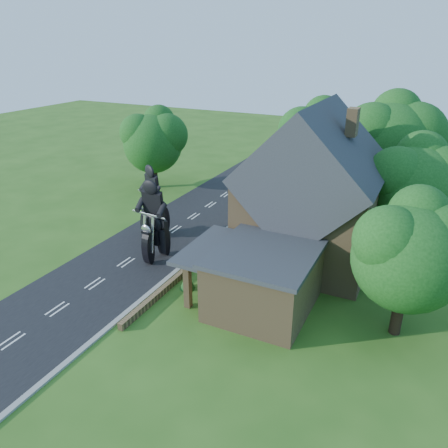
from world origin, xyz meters
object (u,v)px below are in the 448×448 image
at_px(annex, 262,278).
at_px(garden_wall, 218,243).
at_px(motorcycle_lead, 156,248).
at_px(house, 312,197).
at_px(motorcycle_follow, 155,225).

bearing_deg(annex, garden_wall, 133.84).
relative_size(annex, motorcycle_lead, 3.92).
height_order(annex, motorcycle_lead, annex).
distance_m(garden_wall, house, 7.52).
xyz_separation_m(garden_wall, motorcycle_lead, (-2.72, -3.70, 0.64)).
xyz_separation_m(garden_wall, annex, (5.57, -5.80, 1.57)).
bearing_deg(garden_wall, annex, -46.16).
height_order(house, annex, house).
bearing_deg(garden_wall, house, 9.17).
bearing_deg(house, annex, -95.24).
relative_size(garden_wall, motorcycle_lead, 12.23).
bearing_deg(house, garden_wall, -170.83).
distance_m(annex, motorcycle_follow, 11.89).
bearing_deg(garden_wall, motorcycle_lead, -126.30).
bearing_deg(motorcycle_follow, garden_wall, -149.62).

